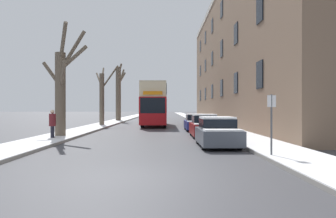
{
  "coord_description": "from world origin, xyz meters",
  "views": [
    {
      "loc": [
        0.92,
        -8.95,
        1.9
      ],
      "look_at": [
        1.2,
        20.53,
        1.81
      ],
      "focal_mm": 35.0,
      "sensor_mm": 36.0,
      "label": 1
    }
  ],
  "objects_px": {
    "parked_car_0": "(217,133)",
    "bare_tree_left_0": "(61,87)",
    "bare_tree_left_1": "(102,95)",
    "street_sign_post": "(271,122)",
    "pedestrian_left_sidewalk": "(52,124)",
    "parked_car_1": "(204,126)",
    "parked_car_2": "(196,123)",
    "oncoming_van": "(152,113)",
    "double_decker_bus": "(155,102)",
    "bare_tree_left_2": "(119,92)"
  },
  "relations": [
    {
      "from": "bare_tree_left_0",
      "to": "bare_tree_left_2",
      "type": "bearing_deg",
      "value": 90.16
    },
    {
      "from": "bare_tree_left_2",
      "to": "parked_car_0",
      "type": "height_order",
      "value": "bare_tree_left_2"
    },
    {
      "from": "bare_tree_left_1",
      "to": "pedestrian_left_sidewalk",
      "type": "height_order",
      "value": "bare_tree_left_1"
    },
    {
      "from": "parked_car_0",
      "to": "bare_tree_left_0",
      "type": "bearing_deg",
      "value": 153.12
    },
    {
      "from": "oncoming_van",
      "to": "street_sign_post",
      "type": "distance_m",
      "value": 36.41
    },
    {
      "from": "bare_tree_left_0",
      "to": "pedestrian_left_sidewalk",
      "type": "height_order",
      "value": "bare_tree_left_0"
    },
    {
      "from": "street_sign_post",
      "to": "pedestrian_left_sidewalk",
      "type": "bearing_deg",
      "value": 145.82
    },
    {
      "from": "bare_tree_left_1",
      "to": "parked_car_1",
      "type": "bearing_deg",
      "value": -54.6
    },
    {
      "from": "parked_car_0",
      "to": "street_sign_post",
      "type": "distance_m",
      "value": 4.24
    },
    {
      "from": "parked_car_1",
      "to": "street_sign_post",
      "type": "distance_m",
      "value": 9.44
    },
    {
      "from": "bare_tree_left_1",
      "to": "pedestrian_left_sidewalk",
      "type": "distance_m",
      "value": 15.18
    },
    {
      "from": "bare_tree_left_1",
      "to": "pedestrian_left_sidewalk",
      "type": "xyz_separation_m",
      "value": [
        -0.05,
        -15.02,
        -2.23
      ]
    },
    {
      "from": "street_sign_post",
      "to": "parked_car_2",
      "type": "bearing_deg",
      "value": 95.09
    },
    {
      "from": "double_decker_bus",
      "to": "pedestrian_left_sidewalk",
      "type": "relative_size",
      "value": 5.8
    },
    {
      "from": "bare_tree_left_1",
      "to": "street_sign_post",
      "type": "height_order",
      "value": "bare_tree_left_1"
    },
    {
      "from": "pedestrian_left_sidewalk",
      "to": "bare_tree_left_1",
      "type": "bearing_deg",
      "value": 149.93
    },
    {
      "from": "parked_car_2",
      "to": "street_sign_post",
      "type": "distance_m",
      "value": 15.56
    },
    {
      "from": "parked_car_1",
      "to": "parked_car_2",
      "type": "xyz_separation_m",
      "value": [
        0.0,
        6.16,
        -0.04
      ]
    },
    {
      "from": "bare_tree_left_2",
      "to": "parked_car_0",
      "type": "distance_m",
      "value": 32.11
    },
    {
      "from": "double_decker_bus",
      "to": "oncoming_van",
      "type": "height_order",
      "value": "double_decker_bus"
    },
    {
      "from": "parked_car_0",
      "to": "street_sign_post",
      "type": "relative_size",
      "value": 1.68
    },
    {
      "from": "parked_car_1",
      "to": "bare_tree_left_0",
      "type": "bearing_deg",
      "value": -175.34
    },
    {
      "from": "bare_tree_left_1",
      "to": "bare_tree_left_0",
      "type": "bearing_deg",
      "value": -89.81
    },
    {
      "from": "bare_tree_left_0",
      "to": "street_sign_post",
      "type": "xyz_separation_m",
      "value": [
        10.5,
        -8.57,
        -1.82
      ]
    },
    {
      "from": "parked_car_1",
      "to": "bare_tree_left_1",
      "type": "bearing_deg",
      "value": 125.4
    },
    {
      "from": "bare_tree_left_2",
      "to": "oncoming_van",
      "type": "xyz_separation_m",
      "value": [
        4.71,
        1.42,
        -2.96
      ]
    },
    {
      "from": "bare_tree_left_0",
      "to": "bare_tree_left_2",
      "type": "distance_m",
      "value": 25.96
    },
    {
      "from": "double_decker_bus",
      "to": "parked_car_0",
      "type": "bearing_deg",
      "value": -78.8
    },
    {
      "from": "bare_tree_left_1",
      "to": "street_sign_post",
      "type": "distance_m",
      "value": 24.66
    },
    {
      "from": "bare_tree_left_2",
      "to": "oncoming_van",
      "type": "distance_m",
      "value": 5.74
    },
    {
      "from": "double_decker_bus",
      "to": "street_sign_post",
      "type": "relative_size",
      "value": 4.34
    },
    {
      "from": "street_sign_post",
      "to": "oncoming_van",
      "type": "bearing_deg",
      "value": 99.27
    },
    {
      "from": "bare_tree_left_0",
      "to": "pedestrian_left_sidewalk",
      "type": "xyz_separation_m",
      "value": [
        -0.09,
        -1.38,
        -2.22
      ]
    },
    {
      "from": "parked_car_0",
      "to": "parked_car_2",
      "type": "xyz_separation_m",
      "value": [
        0.0,
        11.53,
        -0.03
      ]
    },
    {
      "from": "parked_car_2",
      "to": "oncoming_van",
      "type": "xyz_separation_m",
      "value": [
        -4.48,
        20.46,
        0.55
      ]
    },
    {
      "from": "bare_tree_left_0",
      "to": "bare_tree_left_2",
      "type": "height_order",
      "value": "bare_tree_left_2"
    },
    {
      "from": "bare_tree_left_1",
      "to": "parked_car_1",
      "type": "xyz_separation_m",
      "value": [
        9.16,
        -12.9,
        -2.52
      ]
    },
    {
      "from": "bare_tree_left_1",
      "to": "double_decker_bus",
      "type": "xyz_separation_m",
      "value": [
        5.48,
        0.37,
        -0.72
      ]
    },
    {
      "from": "bare_tree_left_0",
      "to": "parked_car_2",
      "type": "distance_m",
      "value": 11.72
    },
    {
      "from": "parked_car_0",
      "to": "oncoming_van",
      "type": "distance_m",
      "value": 32.3
    },
    {
      "from": "parked_car_1",
      "to": "street_sign_post",
      "type": "xyz_separation_m",
      "value": [
        1.38,
        -9.31,
        0.69
      ]
    },
    {
      "from": "bare_tree_left_1",
      "to": "pedestrian_left_sidewalk",
      "type": "relative_size",
      "value": 3.63
    },
    {
      "from": "bare_tree_left_1",
      "to": "oncoming_van",
      "type": "distance_m",
      "value": 14.64
    },
    {
      "from": "bare_tree_left_2",
      "to": "parked_car_1",
      "type": "bearing_deg",
      "value": -69.96
    },
    {
      "from": "parked_car_2",
      "to": "street_sign_post",
      "type": "height_order",
      "value": "street_sign_post"
    },
    {
      "from": "parked_car_1",
      "to": "street_sign_post",
      "type": "height_order",
      "value": "street_sign_post"
    },
    {
      "from": "bare_tree_left_2",
      "to": "parked_car_0",
      "type": "xyz_separation_m",
      "value": [
        9.19,
        -30.56,
        -3.48
      ]
    },
    {
      "from": "parked_car_0",
      "to": "pedestrian_left_sidewalk",
      "type": "height_order",
      "value": "pedestrian_left_sidewalk"
    },
    {
      "from": "pedestrian_left_sidewalk",
      "to": "parked_car_1",
      "type": "bearing_deg",
      "value": 73.08
    },
    {
      "from": "bare_tree_left_0",
      "to": "pedestrian_left_sidewalk",
      "type": "distance_m",
      "value": 2.61
    }
  ]
}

